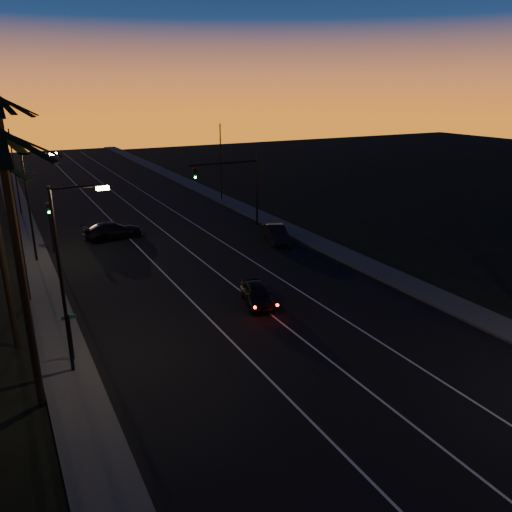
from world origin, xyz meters
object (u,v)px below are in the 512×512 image
lead_car (257,294)px  right_car (276,234)px  signal_mast (235,178)px  cross_car (113,231)px

lead_car → right_car: 13.47m
signal_mast → right_car: bearing=-79.9°
signal_mast → lead_car: bearing=-111.3°
right_car → lead_car: bearing=-125.0°
lead_car → cross_car: size_ratio=0.87×
signal_mast → right_car: 7.32m
lead_car → right_car: (7.72, 11.04, 0.06)m
lead_car → cross_car: (-4.72, 18.68, 0.08)m
lead_car → cross_car: 19.27m
signal_mast → cross_car: 12.16m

